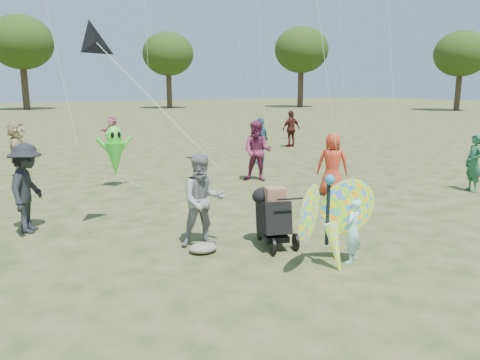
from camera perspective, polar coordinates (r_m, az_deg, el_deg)
name	(u,v)px	position (r m, az deg, el deg)	size (l,w,h in m)	color
ground	(296,259)	(7.94, 6.84, -9.53)	(160.00, 160.00, 0.00)	#51592B
child_girl	(352,230)	(7.80, 13.55, -6.00)	(0.39, 0.26, 1.07)	#B4F2FF
adult_man	(203,200)	(8.32, -4.54, -2.50)	(0.81, 0.63, 1.66)	gray
grey_bag	(203,248)	(8.18, -4.51, -8.24)	(0.50, 0.41, 0.16)	gray
crowd_a	(332,164)	(12.44, 11.20, 1.92)	(0.80, 0.52, 1.64)	red
crowd_b	(27,188)	(9.96, -24.51, -0.92)	(1.13, 0.65, 1.75)	black
crowd_c	(261,141)	(17.15, 2.54, 4.80)	(0.99, 0.41, 1.69)	#2F5F82
crowd_d	(18,150)	(15.95, -25.46, 3.34)	(1.65, 0.52, 1.78)	tan
crowd_e	(257,151)	(14.00, 2.12, 3.53)	(0.88, 0.68, 1.81)	#732647
crowd_f	(474,163)	(14.09, 26.61, 1.87)	(0.57, 0.37, 1.57)	#235F3E
crowd_h	(291,129)	(21.99, 6.26, 6.21)	(0.99, 0.41, 1.70)	#481E18
crowd_j	(113,132)	(22.06, -15.27, 5.64)	(1.39, 0.44, 1.50)	#BD6C7D
jogging_stroller	(272,213)	(8.33, 3.91, -4.02)	(0.72, 1.13, 1.09)	black
butterfly_kite	(331,222)	(7.44, 11.02, -5.10)	(1.74, 0.75, 1.70)	#FB4627
delta_kite_rig	(97,43)	(8.98, -17.06, 15.67)	(2.22, 1.65, 2.66)	black
alien_kite	(115,153)	(13.55, -15.01, 3.16)	(1.12, 0.69, 1.74)	#41DE34
tree_line	(51,44)	(51.68, -22.01, 15.13)	(91.78, 33.60, 10.79)	#3A2D21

